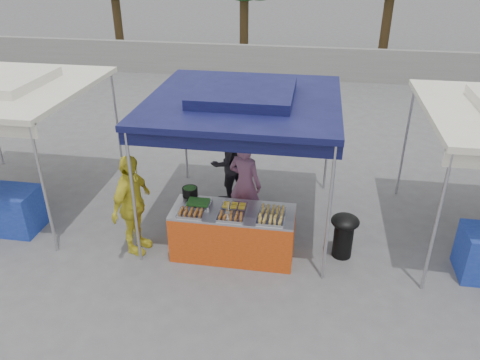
% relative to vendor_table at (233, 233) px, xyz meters
% --- Properties ---
extents(ground_plane, '(80.00, 80.00, 0.00)m').
position_rel_vendor_table_xyz_m(ground_plane, '(0.00, 0.10, -0.43)').
color(ground_plane, '#545356').
extents(back_wall, '(40.00, 0.25, 1.20)m').
position_rel_vendor_table_xyz_m(back_wall, '(0.00, 11.10, 0.17)').
color(back_wall, slate).
rests_on(back_wall, ground_plane).
extents(main_canopy, '(3.20, 3.20, 2.57)m').
position_rel_vendor_table_xyz_m(main_canopy, '(0.00, 1.07, 1.94)').
color(main_canopy, '#AFAEB5').
rests_on(main_canopy, ground_plane).
extents(vendor_table, '(2.00, 0.80, 0.85)m').
position_rel_vendor_table_xyz_m(vendor_table, '(0.00, 0.00, 0.00)').
color(vendor_table, '#B43D10').
rests_on(vendor_table, ground_plane).
extents(food_tray_fl, '(0.42, 0.30, 0.07)m').
position_rel_vendor_table_xyz_m(food_tray_fl, '(-0.64, -0.24, 0.46)').
color(food_tray_fl, '#BABABF').
rests_on(food_tray_fl, vendor_table).
extents(food_tray_fm, '(0.42, 0.30, 0.07)m').
position_rel_vendor_table_xyz_m(food_tray_fm, '(0.01, -0.24, 0.46)').
color(food_tray_fm, '#BABABF').
rests_on(food_tray_fm, vendor_table).
extents(food_tray_fr, '(0.42, 0.30, 0.07)m').
position_rel_vendor_table_xyz_m(food_tray_fr, '(0.63, -0.24, 0.46)').
color(food_tray_fr, '#BABABF').
rests_on(food_tray_fr, vendor_table).
extents(food_tray_bl, '(0.42, 0.30, 0.07)m').
position_rel_vendor_table_xyz_m(food_tray_bl, '(-0.59, 0.09, 0.46)').
color(food_tray_bl, '#BABABF').
rests_on(food_tray_bl, vendor_table).
extents(food_tray_bm, '(0.42, 0.30, 0.07)m').
position_rel_vendor_table_xyz_m(food_tray_bm, '(0.00, 0.09, 0.46)').
color(food_tray_bm, '#BABABF').
rests_on(food_tray_bm, vendor_table).
extents(food_tray_br, '(0.42, 0.30, 0.07)m').
position_rel_vendor_table_xyz_m(food_tray_br, '(0.64, 0.05, 0.46)').
color(food_tray_br, '#BABABF').
rests_on(food_tray_br, vendor_table).
extents(cooking_pot, '(0.26, 0.26, 0.15)m').
position_rel_vendor_table_xyz_m(cooking_pot, '(-0.81, 0.37, 0.50)').
color(cooking_pot, black).
rests_on(cooking_pot, vendor_table).
extents(skewer_cup, '(0.08, 0.08, 0.11)m').
position_rel_vendor_table_xyz_m(skewer_cup, '(-0.04, -0.23, 0.48)').
color(skewer_cup, '#AFAEB5').
rests_on(skewer_cup, vendor_table).
extents(wok_burner, '(0.47, 0.47, 0.78)m').
position_rel_vendor_table_xyz_m(wok_burner, '(1.81, 0.26, 0.04)').
color(wok_burner, black).
rests_on(wok_burner, ground_plane).
extents(crate_left, '(0.47, 0.33, 0.28)m').
position_rel_vendor_table_xyz_m(crate_left, '(-0.40, 0.61, -0.28)').
color(crate_left, '#122597').
rests_on(crate_left, ground_plane).
extents(crate_right, '(0.48, 0.34, 0.29)m').
position_rel_vendor_table_xyz_m(crate_right, '(0.30, 0.67, -0.28)').
color(crate_right, '#122597').
rests_on(crate_right, ground_plane).
extents(crate_stacked, '(0.45, 0.32, 0.27)m').
position_rel_vendor_table_xyz_m(crate_stacked, '(0.30, 0.67, 0.00)').
color(crate_stacked, '#122597').
rests_on(crate_stacked, crate_right).
extents(vendor_woman, '(0.74, 0.61, 1.73)m').
position_rel_vendor_table_xyz_m(vendor_woman, '(0.06, 0.91, 0.44)').
color(vendor_woman, '#805171').
rests_on(vendor_woman, ground_plane).
extents(helper_man, '(0.96, 0.95, 1.56)m').
position_rel_vendor_table_xyz_m(helper_man, '(-0.44, 1.91, 0.35)').
color(helper_man, black).
rests_on(helper_man, ground_plane).
extents(customer_person, '(0.62, 1.10, 1.76)m').
position_rel_vendor_table_xyz_m(customer_person, '(-1.65, -0.15, 0.46)').
color(customer_person, gold).
rests_on(customer_person, ground_plane).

